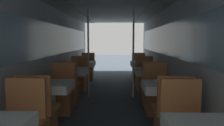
# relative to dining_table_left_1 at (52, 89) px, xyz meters

# --- Properties ---
(wall_left) EXTENTS (0.05, 10.01, 2.13)m
(wall_left) POSITION_rel_dining_table_left_1_xyz_m (-0.40, 1.15, 0.52)
(wall_left) COLOR silver
(wall_left) RESTS_ON ground_plane
(wall_right) EXTENTS (0.05, 10.01, 2.13)m
(wall_right) POSITION_rel_dining_table_left_1_xyz_m (2.21, 1.15, 0.52)
(wall_right) COLOR silver
(wall_right) RESTS_ON ground_plane
(ceiling_panel) EXTENTS (2.61, 10.01, 0.07)m
(ceiling_panel) POSITION_rel_dining_table_left_1_xyz_m (0.91, 1.15, 1.58)
(ceiling_panel) COLOR silver
(ceiling_panel) RESTS_ON wall_left
(dining_table_left_1) EXTENTS (0.64, 0.64, 0.71)m
(dining_table_left_1) POSITION_rel_dining_table_left_1_xyz_m (0.00, 0.00, 0.00)
(dining_table_left_1) COLOR #4C4C51
(dining_table_left_1) RESTS_ON ground_plane
(chair_left_near_1) EXTENTS (0.47, 0.47, 0.95)m
(chair_left_near_1) POSITION_rel_dining_table_left_1_xyz_m (-0.00, -0.59, -0.31)
(chair_left_near_1) COLOR #9C5B31
(chair_left_near_1) RESTS_ON ground_plane
(chair_left_far_1) EXTENTS (0.47, 0.47, 0.95)m
(chair_left_far_1) POSITION_rel_dining_table_left_1_xyz_m (-0.00, 0.59, -0.31)
(chair_left_far_1) COLOR #9C5B31
(chair_left_far_1) RESTS_ON ground_plane
(dining_table_left_2) EXTENTS (0.64, 0.64, 0.71)m
(dining_table_left_2) POSITION_rel_dining_table_left_1_xyz_m (0.00, 1.77, 0.00)
(dining_table_left_2) COLOR #4C4C51
(dining_table_left_2) RESTS_ON ground_plane
(chair_left_near_2) EXTENTS (0.47, 0.47, 0.95)m
(chair_left_near_2) POSITION_rel_dining_table_left_1_xyz_m (-0.00, 1.18, -0.31)
(chair_left_near_2) COLOR #9C5B31
(chair_left_near_2) RESTS_ON ground_plane
(chair_left_far_2) EXTENTS (0.47, 0.47, 0.95)m
(chair_left_far_2) POSITION_rel_dining_table_left_1_xyz_m (-0.00, 2.37, -0.31)
(chair_left_far_2) COLOR #9C5B31
(chair_left_far_2) RESTS_ON ground_plane
(support_pole_left_2) EXTENTS (0.04, 0.04, 2.13)m
(support_pole_left_2) POSITION_rel_dining_table_left_1_xyz_m (0.36, 1.77, 0.47)
(support_pole_left_2) COLOR silver
(support_pole_left_2) RESTS_ON ground_plane
(dining_table_left_3) EXTENTS (0.64, 0.64, 0.71)m
(dining_table_left_3) POSITION_rel_dining_table_left_1_xyz_m (0.00, 3.55, 0.00)
(dining_table_left_3) COLOR #4C4C51
(dining_table_left_3) RESTS_ON ground_plane
(chair_left_near_3) EXTENTS (0.47, 0.47, 0.95)m
(chair_left_near_3) POSITION_rel_dining_table_left_1_xyz_m (-0.00, 2.95, -0.31)
(chair_left_near_3) COLOR #9C5B31
(chair_left_near_3) RESTS_ON ground_plane
(chair_left_far_3) EXTENTS (0.47, 0.47, 0.95)m
(chair_left_far_3) POSITION_rel_dining_table_left_1_xyz_m (-0.00, 4.14, -0.31)
(chair_left_far_3) COLOR #9C5B31
(chair_left_far_3) RESTS_ON ground_plane
(dining_table_right_1) EXTENTS (0.64, 0.64, 0.71)m
(dining_table_right_1) POSITION_rel_dining_table_left_1_xyz_m (1.81, 0.00, 0.00)
(dining_table_right_1) COLOR #4C4C51
(dining_table_right_1) RESTS_ON ground_plane
(chair_right_near_1) EXTENTS (0.47, 0.47, 0.95)m
(chair_right_near_1) POSITION_rel_dining_table_left_1_xyz_m (1.81, -0.59, -0.31)
(chair_right_near_1) COLOR #9C5B31
(chair_right_near_1) RESTS_ON ground_plane
(chair_right_far_1) EXTENTS (0.47, 0.47, 0.95)m
(chair_right_far_1) POSITION_rel_dining_table_left_1_xyz_m (1.81, 0.59, -0.31)
(chair_right_far_1) COLOR #9C5B31
(chair_right_far_1) RESTS_ON ground_plane
(dining_table_right_2) EXTENTS (0.64, 0.64, 0.71)m
(dining_table_right_2) POSITION_rel_dining_table_left_1_xyz_m (1.81, 1.77, 0.00)
(dining_table_right_2) COLOR #4C4C51
(dining_table_right_2) RESTS_ON ground_plane
(chair_right_near_2) EXTENTS (0.47, 0.47, 0.95)m
(chair_right_near_2) POSITION_rel_dining_table_left_1_xyz_m (1.81, 1.18, -0.31)
(chair_right_near_2) COLOR #9C5B31
(chair_right_near_2) RESTS_ON ground_plane
(chair_right_far_2) EXTENTS (0.47, 0.47, 0.95)m
(chair_right_far_2) POSITION_rel_dining_table_left_1_xyz_m (1.81, 2.37, -0.31)
(chair_right_far_2) COLOR #9C5B31
(chair_right_far_2) RESTS_ON ground_plane
(support_pole_right_2) EXTENTS (0.04, 0.04, 2.13)m
(support_pole_right_2) POSITION_rel_dining_table_left_1_xyz_m (1.45, 1.77, 0.47)
(support_pole_right_2) COLOR silver
(support_pole_right_2) RESTS_ON ground_plane
(dining_table_right_3) EXTENTS (0.64, 0.64, 0.71)m
(dining_table_right_3) POSITION_rel_dining_table_left_1_xyz_m (1.81, 3.55, 0.00)
(dining_table_right_3) COLOR #4C4C51
(dining_table_right_3) RESTS_ON ground_plane
(chair_right_near_3) EXTENTS (0.47, 0.47, 0.95)m
(chair_right_near_3) POSITION_rel_dining_table_left_1_xyz_m (1.81, 2.95, -0.31)
(chair_right_near_3) COLOR #9C5B31
(chair_right_near_3) RESTS_ON ground_plane
(chair_right_far_3) EXTENTS (0.47, 0.47, 0.95)m
(chair_right_far_3) POSITION_rel_dining_table_left_1_xyz_m (1.81, 4.14, -0.31)
(chair_right_far_3) COLOR #9C5B31
(chair_right_far_3) RESTS_ON ground_plane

